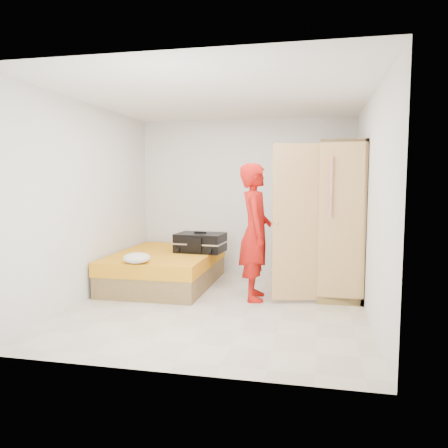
% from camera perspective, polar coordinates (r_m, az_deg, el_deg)
% --- Properties ---
extents(room, '(4.00, 4.02, 2.60)m').
position_cam_1_polar(room, '(5.45, -0.54, 2.67)').
color(room, beige).
rests_on(room, ground).
extents(bed, '(1.42, 2.02, 0.50)m').
position_cam_1_polar(bed, '(6.74, -7.64, -5.76)').
color(bed, olive).
rests_on(bed, ground).
extents(wardrobe, '(1.16, 1.32, 2.10)m').
position_cam_1_polar(wardrobe, '(6.20, 14.44, 0.08)').
color(wardrobe, tan).
rests_on(wardrobe, ground).
extents(person, '(0.52, 0.72, 1.81)m').
position_cam_1_polar(person, '(5.81, 4.11, -1.05)').
color(person, red).
rests_on(person, ground).
extents(suitcase, '(0.77, 0.60, 0.31)m').
position_cam_1_polar(suitcase, '(6.67, -3.11, -2.44)').
color(suitcase, black).
rests_on(suitcase, bed).
extents(round_cushion, '(0.36, 0.36, 0.14)m').
position_cam_1_polar(round_cushion, '(5.88, -11.32, -4.38)').
color(round_cushion, white).
rests_on(round_cushion, bed).
extents(pillow, '(0.57, 0.38, 0.10)m').
position_cam_1_polar(pillow, '(7.44, -4.52, -2.30)').
color(pillow, white).
rests_on(pillow, bed).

